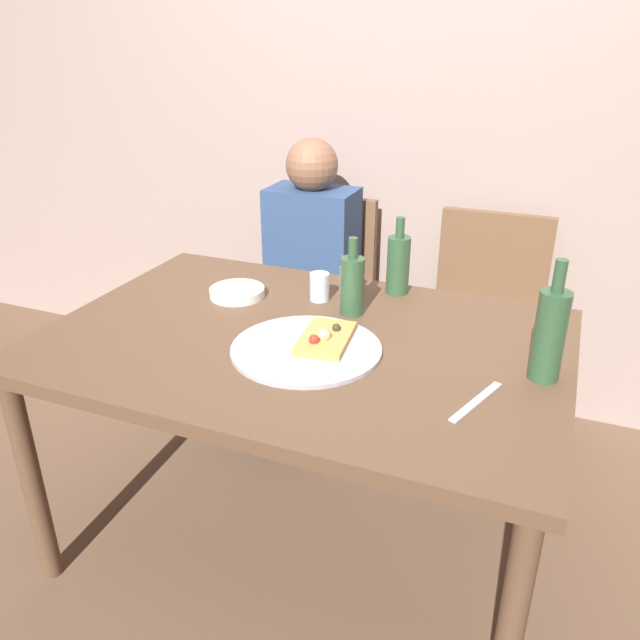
{
  "coord_description": "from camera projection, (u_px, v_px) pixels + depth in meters",
  "views": [
    {
      "loc": [
        0.65,
        -1.47,
        1.55
      ],
      "look_at": [
        0.04,
        0.02,
        0.8
      ],
      "focal_mm": 35.2,
      "sensor_mm": 36.0,
      "label": 1
    }
  ],
  "objects": [
    {
      "name": "chair_right",
      "position": [
        484.0,
        314.0,
        2.52
      ],
      "size": [
        0.44,
        0.44,
        0.9
      ],
      "rotation": [
        0.0,
        0.0,
        3.14
      ],
      "color": "brown",
      "rests_on": "ground_plane"
    },
    {
      "name": "table_knife",
      "position": [
        476.0,
        402.0,
        1.48
      ],
      "size": [
        0.09,
        0.21,
        0.01
      ],
      "primitive_type": "cube",
      "rotation": [
        0.0,
        0.0,
        4.38
      ],
      "color": "#B7B7BC",
      "rests_on": "dining_table"
    },
    {
      "name": "dining_table",
      "position": [
        303.0,
        360.0,
        1.83
      ],
      "size": [
        1.47,
        1.0,
        0.75
      ],
      "color": "brown",
      "rests_on": "ground_plane"
    },
    {
      "name": "pizza_slice_last",
      "position": [
        325.0,
        338.0,
        1.74
      ],
      "size": [
        0.16,
        0.23,
        0.05
      ],
      "color": "tan",
      "rests_on": "pizza_tray"
    },
    {
      "name": "tumbler_far",
      "position": [
        349.0,
        280.0,
        2.07
      ],
      "size": [
        0.06,
        0.06,
        0.09
      ],
      "primitive_type": "cylinder",
      "color": "#B7C6BC",
      "rests_on": "dining_table"
    },
    {
      "name": "water_bottle",
      "position": [
        550.0,
        333.0,
        1.53
      ],
      "size": [
        0.08,
        0.08,
        0.32
      ],
      "color": "#2D5133",
      "rests_on": "dining_table"
    },
    {
      "name": "chair_left",
      "position": [
        318.0,
        289.0,
        2.76
      ],
      "size": [
        0.44,
        0.44,
        0.9
      ],
      "rotation": [
        0.0,
        0.0,
        3.14
      ],
      "color": "brown",
      "rests_on": "ground_plane"
    },
    {
      "name": "tumbler_near",
      "position": [
        320.0,
        287.0,
        2.02
      ],
      "size": [
        0.06,
        0.06,
        0.09
      ],
      "primitive_type": "cylinder",
      "color": "silver",
      "rests_on": "dining_table"
    },
    {
      "name": "back_wall",
      "position": [
        416.0,
        98.0,
        2.54
      ],
      "size": [
        6.0,
        0.1,
        2.6
      ],
      "primitive_type": "cube",
      "color": "gray",
      "rests_on": "ground_plane"
    },
    {
      "name": "plate_stack",
      "position": [
        237.0,
        292.0,
        2.06
      ],
      "size": [
        0.18,
        0.18,
        0.03
      ],
      "primitive_type": "cylinder",
      "color": "white",
      "rests_on": "dining_table"
    },
    {
      "name": "guest_in_sweater",
      "position": [
        304.0,
        273.0,
        2.58
      ],
      "size": [
        0.36,
        0.56,
        1.17
      ],
      "rotation": [
        0.0,
        0.0,
        3.14
      ],
      "color": "navy",
      "rests_on": "ground_plane"
    },
    {
      "name": "pizza_tray",
      "position": [
        306.0,
        349.0,
        1.71
      ],
      "size": [
        0.42,
        0.42,
        0.01
      ],
      "primitive_type": "cylinder",
      "color": "#ADADB2",
      "rests_on": "dining_table"
    },
    {
      "name": "wine_bottle",
      "position": [
        398.0,
        263.0,
        2.05
      ],
      "size": [
        0.07,
        0.07,
        0.26
      ],
      "color": "#2D5133",
      "rests_on": "dining_table"
    },
    {
      "name": "beer_bottle",
      "position": [
        352.0,
        284.0,
        1.9
      ],
      "size": [
        0.07,
        0.07,
        0.24
      ],
      "color": "#2D5133",
      "rests_on": "dining_table"
    },
    {
      "name": "ground_plane",
      "position": [
        306.0,
        536.0,
        2.11
      ],
      "size": [
        8.0,
        8.0,
        0.0
      ],
      "primitive_type": "plane",
      "color": "brown"
    }
  ]
}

